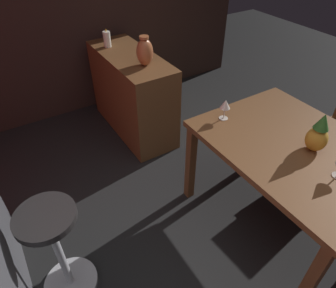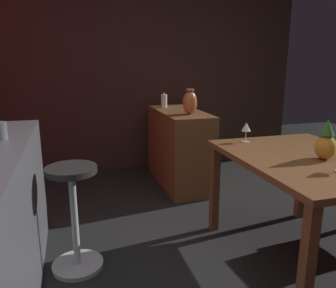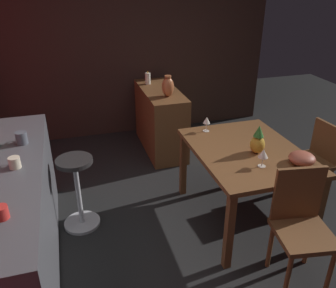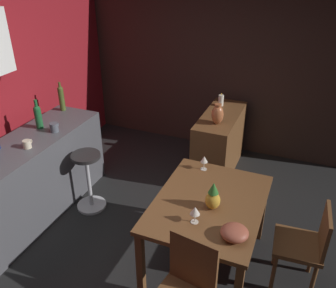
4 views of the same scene
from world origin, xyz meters
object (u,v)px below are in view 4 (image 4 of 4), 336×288
at_px(pillar_candle_tall, 221,100).
at_px(bar_stool, 89,180).
at_px(sideboard_cabinet, 219,143).
at_px(cup_cream, 27,144).
at_px(chair_by_doorway, 306,244).
at_px(wine_bottle_green, 38,116).
at_px(wine_glass_right, 195,211).
at_px(pineapple_centerpiece, 213,198).
at_px(wine_bottle_olive, 61,97).
at_px(dining_table, 209,210).
at_px(wine_glass_left, 204,160).
at_px(vase_copper, 218,114).
at_px(cup_slate, 54,127).
at_px(fruit_bowl, 235,233).

bearing_deg(pillar_candle_tall, bar_stool, 146.97).
bearing_deg(sideboard_cabinet, cup_cream, 137.98).
relative_size(chair_by_doorway, wine_bottle_green, 2.46).
distance_m(bar_stool, wine_glass_right, 1.66).
height_order(pineapple_centerpiece, wine_bottle_olive, wine_bottle_olive).
distance_m(dining_table, pineapple_centerpiece, 0.22).
distance_m(wine_bottle_green, wine_bottle_olive, 0.52).
height_order(bar_stool, pillar_candle_tall, pillar_candle_tall).
xyz_separation_m(sideboard_cabinet, wine_glass_left, (-1.18, -0.15, 0.44)).
xyz_separation_m(sideboard_cabinet, vase_copper, (-0.27, -0.02, 0.53)).
relative_size(dining_table, bar_stool, 1.71).
height_order(wine_glass_left, pillar_candle_tall, pillar_candle_tall).
distance_m(sideboard_cabinet, wine_glass_left, 1.27).
bearing_deg(wine_bottle_olive, cup_cream, -164.24).
relative_size(wine_glass_right, wine_bottle_olive, 0.42).
bearing_deg(wine_glass_right, dining_table, -6.08).
height_order(cup_slate, vase_copper, vase_copper).
distance_m(bar_stool, pillar_candle_tall, 2.01).
bearing_deg(wine_bottle_olive, vase_copper, -74.32).
bearing_deg(cup_cream, wine_glass_right, -97.46).
xyz_separation_m(dining_table, bar_stool, (0.32, 1.49, -0.28)).
bearing_deg(cup_cream, pillar_candle_tall, -36.00).
relative_size(wine_glass_right, cup_cream, 1.30).
relative_size(cup_slate, vase_copper, 0.50).
xyz_separation_m(bar_stool, pineapple_centerpiece, (-0.40, -1.54, 0.47)).
bearing_deg(wine_glass_right, cup_cream, 82.54).
height_order(pineapple_centerpiece, pillar_candle_tall, pineapple_centerpiece).
bearing_deg(fruit_bowl, wine_glass_left, 31.17).
relative_size(fruit_bowl, pillar_candle_tall, 1.24).
relative_size(dining_table, cup_slate, 9.49).
distance_m(bar_stool, wine_bottle_green, 0.90).
bearing_deg(cup_cream, vase_copper, -47.35).
distance_m(dining_table, fruit_bowl, 0.49).
relative_size(pineapple_centerpiece, pillar_candle_tall, 1.48).
relative_size(sideboard_cabinet, pineapple_centerpiece, 4.30).
bearing_deg(wine_bottle_olive, wine_bottle_green, -172.15).
xyz_separation_m(wine_glass_left, cup_slate, (-0.13, 1.67, 0.10)).
bearing_deg(pineapple_centerpiece, cup_slate, 77.68).
distance_m(sideboard_cabinet, wine_bottle_green, 2.26).
distance_m(chair_by_doorway, wine_bottle_green, 2.99).
height_order(pineapple_centerpiece, wine_bottle_green, wine_bottle_green).
height_order(wine_glass_right, wine_bottle_green, wine_bottle_green).
relative_size(sideboard_cabinet, wine_bottle_green, 3.29).
relative_size(bar_stool, wine_glass_left, 4.70).
height_order(fruit_bowl, cup_slate, cup_slate).
xyz_separation_m(dining_table, sideboard_cabinet, (1.66, 0.35, -0.24)).
bearing_deg(wine_bottle_green, cup_slate, -94.06).
relative_size(dining_table, fruit_bowl, 5.63).
bearing_deg(dining_table, bar_stool, 77.72).
distance_m(sideboard_cabinet, pineapple_centerpiece, 1.83).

